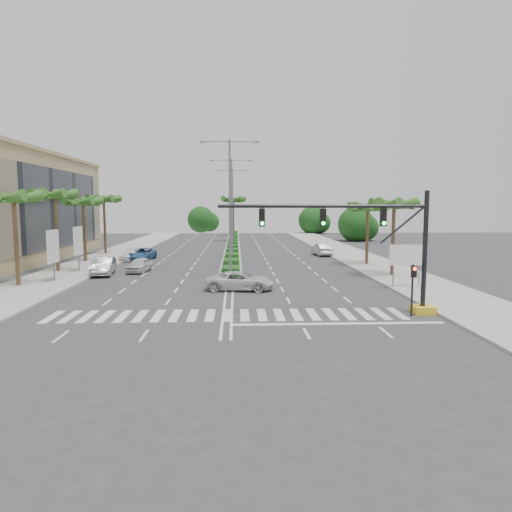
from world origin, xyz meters
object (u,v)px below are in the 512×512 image
(car_parked_b, at_px, (103,266))
(car_crossing, at_px, (240,281))
(car_parked_c, at_px, (142,254))
(car_right, at_px, (322,249))
(car_parked_d, at_px, (131,255))
(car_parked_a, at_px, (139,265))

(car_parked_b, distance_m, car_crossing, 15.01)
(car_crossing, bearing_deg, car_parked_b, 63.34)
(car_parked_b, relative_size, car_parked_c, 1.00)
(car_crossing, relative_size, car_right, 1.07)
(car_parked_d, distance_m, car_right, 23.63)
(car_parked_d, bearing_deg, car_crossing, -56.68)
(car_parked_d, relative_size, car_crossing, 0.88)
(car_parked_b, relative_size, car_parked_d, 1.12)
(car_crossing, bearing_deg, car_parked_a, 51.09)
(car_parked_a, bearing_deg, car_parked_d, 115.16)
(car_crossing, bearing_deg, car_parked_d, 39.61)
(car_parked_a, xyz_separation_m, car_parked_c, (-1.75, 9.90, 0.01))
(car_parked_b, distance_m, car_parked_c, 11.48)
(car_parked_d, xyz_separation_m, car_right, (23.28, 4.09, 0.13))
(car_parked_b, xyz_separation_m, car_parked_d, (-0.09, 11.26, -0.18))
(car_parked_a, height_order, car_right, car_right)
(car_parked_a, height_order, car_parked_c, car_parked_c)
(car_parked_d, relative_size, car_right, 0.94)
(car_parked_d, distance_m, car_crossing, 23.24)
(car_parked_a, distance_m, car_parked_d, 10.22)
(car_right, bearing_deg, car_parked_c, 4.40)
(car_parked_a, xyz_separation_m, car_parked_d, (-3.06, 9.75, -0.04))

